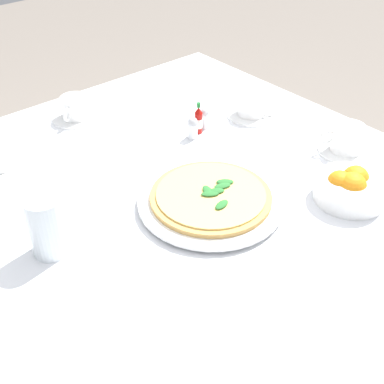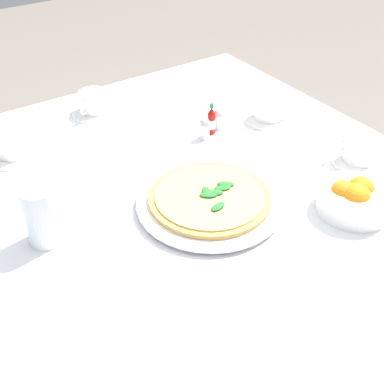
{
  "view_description": "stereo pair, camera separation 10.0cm",
  "coord_description": "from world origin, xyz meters",
  "px_view_note": "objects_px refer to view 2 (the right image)",
  "views": [
    {
      "loc": [
        -0.55,
        -0.7,
        1.42
      ],
      "look_at": [
        0.02,
        -0.04,
        0.78
      ],
      "focal_mm": 48.59,
      "sensor_mm": 36.0,
      "label": 1
    },
    {
      "loc": [
        -0.47,
        -0.76,
        1.42
      ],
      "look_at": [
        0.02,
        -0.04,
        0.78
      ],
      "focal_mm": 48.59,
      "sensor_mm": 36.0,
      "label": 2
    }
  ],
  "objects_px": {
    "pizza_plate": "(210,202)",
    "coffee_cup_near_right": "(11,145)",
    "hot_sauce_bottle": "(211,121)",
    "pepper_shaker": "(204,129)",
    "citrus_bowl": "(354,198)",
    "coffee_cup_far_left": "(94,103)",
    "coffee_cup_center_back": "(269,110)",
    "water_glass_far_right": "(42,218)",
    "salt_shaker": "(218,120)",
    "pizza": "(210,197)",
    "coffee_cup_near_left": "(360,150)"
  },
  "relations": [
    {
      "from": "pizza_plate",
      "to": "coffee_cup_near_right",
      "type": "bearing_deg",
      "value": 122.89
    },
    {
      "from": "pizza_plate",
      "to": "hot_sauce_bottle",
      "type": "bearing_deg",
      "value": 53.52
    },
    {
      "from": "pepper_shaker",
      "to": "citrus_bowl",
      "type": "bearing_deg",
      "value": -78.0
    },
    {
      "from": "coffee_cup_far_left",
      "to": "hot_sauce_bottle",
      "type": "relative_size",
      "value": 1.57
    },
    {
      "from": "coffee_cup_center_back",
      "to": "water_glass_far_right",
      "type": "xyz_separation_m",
      "value": [
        -0.66,
        -0.13,
        0.03
      ]
    },
    {
      "from": "citrus_bowl",
      "to": "hot_sauce_bottle",
      "type": "xyz_separation_m",
      "value": [
        -0.06,
        0.41,
        0.01
      ]
    },
    {
      "from": "pizza_plate",
      "to": "water_glass_far_right",
      "type": "relative_size",
      "value": 2.49
    },
    {
      "from": "hot_sauce_bottle",
      "to": "pepper_shaker",
      "type": "relative_size",
      "value": 1.48
    },
    {
      "from": "pepper_shaker",
      "to": "salt_shaker",
      "type": "bearing_deg",
      "value": 19.65
    },
    {
      "from": "coffee_cup_center_back",
      "to": "pizza",
      "type": "bearing_deg",
      "value": -147.82
    },
    {
      "from": "pizza_plate",
      "to": "hot_sauce_bottle",
      "type": "height_order",
      "value": "hot_sauce_bottle"
    },
    {
      "from": "coffee_cup_center_back",
      "to": "water_glass_far_right",
      "type": "relative_size",
      "value": 1.08
    },
    {
      "from": "pizza",
      "to": "coffee_cup_near_right",
      "type": "relative_size",
      "value": 1.92
    },
    {
      "from": "coffee_cup_near_left",
      "to": "hot_sauce_bottle",
      "type": "bearing_deg",
      "value": 124.52
    },
    {
      "from": "pizza_plate",
      "to": "coffee_cup_near_right",
      "type": "relative_size",
      "value": 2.31
    },
    {
      "from": "citrus_bowl",
      "to": "salt_shaker",
      "type": "xyz_separation_m",
      "value": [
        -0.03,
        0.42,
        -0.0
      ]
    },
    {
      "from": "coffee_cup_far_left",
      "to": "hot_sauce_bottle",
      "type": "bearing_deg",
      "value": -53.69
    },
    {
      "from": "coffee_cup_center_back",
      "to": "water_glass_far_right",
      "type": "distance_m",
      "value": 0.67
    },
    {
      "from": "water_glass_far_right",
      "to": "citrus_bowl",
      "type": "bearing_deg",
      "value": -25.33
    },
    {
      "from": "salt_shaker",
      "to": "pepper_shaker",
      "type": "xyz_separation_m",
      "value": [
        -0.06,
        -0.02,
        0.0
      ]
    },
    {
      "from": "salt_shaker",
      "to": "hot_sauce_bottle",
      "type": "bearing_deg",
      "value": -160.35
    },
    {
      "from": "pizza_plate",
      "to": "citrus_bowl",
      "type": "xyz_separation_m",
      "value": [
        0.24,
        -0.17,
        0.02
      ]
    },
    {
      "from": "coffee_cup_near_left",
      "to": "coffee_cup_center_back",
      "type": "height_order",
      "value": "coffee_cup_near_left"
    },
    {
      "from": "coffee_cup_far_left",
      "to": "hot_sauce_bottle",
      "type": "height_order",
      "value": "hot_sauce_bottle"
    },
    {
      "from": "pizza_plate",
      "to": "pizza",
      "type": "relative_size",
      "value": 1.2
    },
    {
      "from": "salt_shaker",
      "to": "pepper_shaker",
      "type": "height_order",
      "value": "same"
    },
    {
      "from": "pizza_plate",
      "to": "citrus_bowl",
      "type": "bearing_deg",
      "value": -35.66
    },
    {
      "from": "pizza_plate",
      "to": "coffee_cup_center_back",
      "type": "height_order",
      "value": "coffee_cup_center_back"
    },
    {
      "from": "water_glass_far_right",
      "to": "hot_sauce_bottle",
      "type": "relative_size",
      "value": 1.45
    },
    {
      "from": "coffee_cup_far_left",
      "to": "salt_shaker",
      "type": "xyz_separation_m",
      "value": [
        0.22,
        -0.26,
        -0.0
      ]
    },
    {
      "from": "coffee_cup_near_right",
      "to": "coffee_cup_center_back",
      "type": "bearing_deg",
      "value": -18.05
    },
    {
      "from": "citrus_bowl",
      "to": "salt_shaker",
      "type": "relative_size",
      "value": 2.67
    },
    {
      "from": "pizza",
      "to": "coffee_cup_center_back",
      "type": "bearing_deg",
      "value": 32.18
    },
    {
      "from": "coffee_cup_near_right",
      "to": "pepper_shaker",
      "type": "xyz_separation_m",
      "value": [
        0.42,
        -0.19,
        -0.01
      ]
    },
    {
      "from": "coffee_cup_near_right",
      "to": "citrus_bowl",
      "type": "distance_m",
      "value": 0.78
    },
    {
      "from": "coffee_cup_near_left",
      "to": "water_glass_far_right",
      "type": "relative_size",
      "value": 1.08
    },
    {
      "from": "pizza",
      "to": "hot_sauce_bottle",
      "type": "xyz_separation_m",
      "value": [
        0.18,
        0.24,
        0.01
      ]
    },
    {
      "from": "pizza_plate",
      "to": "coffee_cup_center_back",
      "type": "xyz_separation_m",
      "value": [
        0.35,
        0.22,
        0.02
      ]
    },
    {
      "from": "coffee_cup_near_left",
      "to": "pepper_shaker",
      "type": "relative_size",
      "value": 2.31
    },
    {
      "from": "coffee_cup_far_left",
      "to": "salt_shaker",
      "type": "bearing_deg",
      "value": -48.88
    },
    {
      "from": "pepper_shaker",
      "to": "coffee_cup_near_right",
      "type": "bearing_deg",
      "value": 156.28
    },
    {
      "from": "citrus_bowl",
      "to": "salt_shaker",
      "type": "bearing_deg",
      "value": 94.02
    },
    {
      "from": "water_glass_far_right",
      "to": "citrus_bowl",
      "type": "relative_size",
      "value": 0.8
    },
    {
      "from": "salt_shaker",
      "to": "coffee_cup_center_back",
      "type": "bearing_deg",
      "value": -14.35
    },
    {
      "from": "coffee_cup_near_left",
      "to": "citrus_bowl",
      "type": "relative_size",
      "value": 0.87
    },
    {
      "from": "coffee_cup_near_left",
      "to": "citrus_bowl",
      "type": "bearing_deg",
      "value": -142.07
    },
    {
      "from": "pizza_plate",
      "to": "citrus_bowl",
      "type": "height_order",
      "value": "citrus_bowl"
    },
    {
      "from": "pizza_plate",
      "to": "water_glass_far_right",
      "type": "bearing_deg",
      "value": 163.83
    },
    {
      "from": "coffee_cup_near_right",
      "to": "citrus_bowl",
      "type": "height_order",
      "value": "coffee_cup_near_right"
    },
    {
      "from": "water_glass_far_right",
      "to": "pepper_shaker",
      "type": "bearing_deg",
      "value": 16.83
    }
  ]
}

